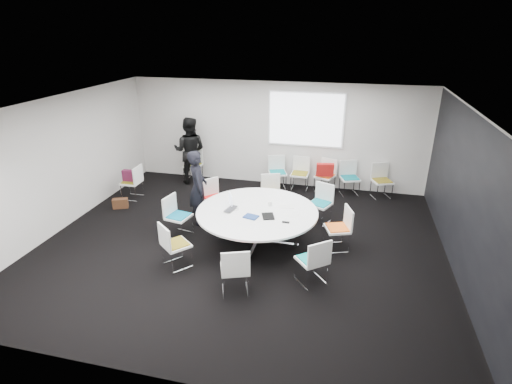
% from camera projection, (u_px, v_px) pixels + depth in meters
% --- Properties ---
extents(room_shell, '(8.08, 7.08, 2.88)m').
position_uv_depth(room_shell, '(246.00, 180.00, 7.60)').
color(room_shell, black).
rests_on(room_shell, ground).
extents(conference_table, '(2.41, 2.41, 0.73)m').
position_uv_depth(conference_table, '(257.00, 218.00, 7.98)').
color(conference_table, silver).
rests_on(conference_table, ground).
extents(projection_screen, '(1.90, 0.03, 1.35)m').
position_uv_depth(projection_screen, '(306.00, 120.00, 10.38)').
color(projection_screen, white).
rests_on(projection_screen, room_shell).
extents(chair_ring_a, '(0.58, 0.58, 0.88)m').
position_uv_depth(chair_ring_a, '(337.00, 236.00, 7.89)').
color(chair_ring_a, silver).
rests_on(chair_ring_a, ground).
extents(chair_ring_b, '(0.60, 0.59, 0.88)m').
position_uv_depth(chair_ring_b, '(320.00, 211.00, 8.96)').
color(chair_ring_b, silver).
rests_on(chair_ring_b, ground).
extents(chair_ring_c, '(0.59, 0.58, 0.88)m').
position_uv_depth(chair_ring_c, '(272.00, 200.00, 9.49)').
color(chair_ring_c, silver).
rests_on(chair_ring_c, ground).
extents(chair_ring_d, '(0.64, 0.64, 0.88)m').
position_uv_depth(chair_ring_d, '(214.00, 205.00, 9.23)').
color(chair_ring_d, silver).
rests_on(chair_ring_d, ground).
extents(chair_ring_e, '(0.53, 0.54, 0.88)m').
position_uv_depth(chair_ring_e, '(179.00, 224.00, 8.38)').
color(chair_ring_e, silver).
rests_on(chair_ring_e, ground).
extents(chair_ring_f, '(0.64, 0.64, 0.88)m').
position_uv_depth(chair_ring_f, '(176.00, 253.00, 7.31)').
color(chair_ring_f, silver).
rests_on(chair_ring_f, ground).
extents(chair_ring_g, '(0.59, 0.58, 0.88)m').
position_uv_depth(chair_ring_g, '(235.00, 278.00, 6.59)').
color(chair_ring_g, silver).
rests_on(chair_ring_g, ground).
extents(chair_ring_h, '(0.64, 0.64, 0.88)m').
position_uv_depth(chair_ring_h, '(312.00, 269.00, 6.84)').
color(chair_ring_h, silver).
rests_on(chair_ring_h, ground).
extents(chair_back_a, '(0.58, 0.58, 0.88)m').
position_uv_depth(chair_back_a, '(277.00, 179.00, 10.83)').
color(chair_back_a, silver).
rests_on(chair_back_a, ground).
extents(chair_back_b, '(0.47, 0.46, 0.88)m').
position_uv_depth(chair_back_b, '(300.00, 180.00, 10.74)').
color(chair_back_b, silver).
rests_on(chair_back_b, ground).
extents(chair_back_c, '(0.60, 0.59, 0.88)m').
position_uv_depth(chair_back_c, '(325.00, 182.00, 10.59)').
color(chair_back_c, silver).
rests_on(chair_back_c, ground).
extents(chair_back_d, '(0.58, 0.58, 0.88)m').
position_uv_depth(chair_back_d, '(349.00, 184.00, 10.44)').
color(chair_back_d, silver).
rests_on(chair_back_d, ground).
extents(chair_back_e, '(0.60, 0.59, 0.88)m').
position_uv_depth(chair_back_e, '(381.00, 187.00, 10.25)').
color(chair_back_e, silver).
rests_on(chair_back_e, ground).
extents(chair_spare_left, '(0.45, 0.46, 0.88)m').
position_uv_depth(chair_spare_left, '(133.00, 188.00, 10.19)').
color(chair_spare_left, silver).
rests_on(chair_spare_left, ground).
extents(chair_person_back, '(0.48, 0.47, 0.88)m').
position_uv_depth(chair_person_back, '(193.00, 171.00, 11.39)').
color(chair_person_back, silver).
rests_on(chair_person_back, ground).
extents(person_main, '(0.61, 0.72, 1.68)m').
position_uv_depth(person_main, '(198.00, 188.00, 8.74)').
color(person_main, black).
rests_on(person_main, ground).
extents(person_back, '(0.98, 0.80, 1.86)m').
position_uv_depth(person_back, '(190.00, 151.00, 10.99)').
color(person_back, black).
rests_on(person_back, ground).
extents(laptop, '(0.30, 0.40, 0.03)m').
position_uv_depth(laptop, '(233.00, 210.00, 7.92)').
color(laptop, '#333338').
rests_on(laptop, conference_table).
extents(laptop_lid, '(0.15, 0.27, 0.22)m').
position_uv_depth(laptop_lid, '(230.00, 199.00, 8.12)').
color(laptop_lid, silver).
rests_on(laptop_lid, conference_table).
extents(notebook_black, '(0.31, 0.36, 0.02)m').
position_uv_depth(notebook_black, '(268.00, 216.00, 7.66)').
color(notebook_black, black).
rests_on(notebook_black, conference_table).
extents(tablet_folio, '(0.30, 0.26, 0.03)m').
position_uv_depth(tablet_folio, '(251.00, 217.00, 7.63)').
color(tablet_folio, navy).
rests_on(tablet_folio, conference_table).
extents(papers_right, '(0.33, 0.26, 0.00)m').
position_uv_depth(papers_right, '(287.00, 206.00, 8.10)').
color(papers_right, white).
rests_on(papers_right, conference_table).
extents(papers_front, '(0.35, 0.30, 0.00)m').
position_uv_depth(papers_front, '(291.00, 214.00, 7.75)').
color(papers_front, white).
rests_on(papers_front, conference_table).
extents(cup, '(0.08, 0.08, 0.09)m').
position_uv_depth(cup, '(270.00, 204.00, 8.11)').
color(cup, white).
rests_on(cup, conference_table).
extents(phone, '(0.14, 0.07, 0.01)m').
position_uv_depth(phone, '(286.00, 222.00, 7.44)').
color(phone, black).
rests_on(phone, conference_table).
extents(maroon_bag, '(0.41, 0.16, 0.28)m').
position_uv_depth(maroon_bag, '(131.00, 176.00, 10.06)').
color(maroon_bag, '#561733').
rests_on(maroon_bag, chair_spare_left).
extents(brown_bag, '(0.39, 0.29, 0.24)m').
position_uv_depth(brown_bag, '(120.00, 203.00, 9.71)').
color(brown_bag, '#422515').
rests_on(brown_bag, ground).
extents(red_jacket, '(0.46, 0.23, 0.36)m').
position_uv_depth(red_jacket, '(325.00, 170.00, 10.23)').
color(red_jacket, '#B21815').
rests_on(red_jacket, chair_back_c).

